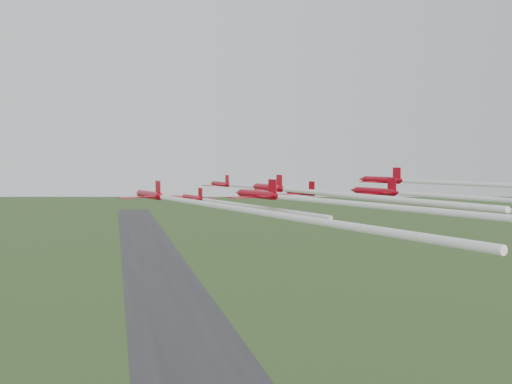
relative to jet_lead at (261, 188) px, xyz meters
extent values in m
cube|color=#303032|center=(-2.60, 195.10, -55.76)|extent=(38.00, 900.00, 0.04)
cylinder|color=#B30416|center=(-3.91, 18.00, 0.03)|extent=(2.64, 7.83, 1.01)
cone|color=#B30416|center=(-4.91, 22.61, 0.03)|extent=(1.34, 1.83, 1.01)
cone|color=#B30416|center=(-2.96, 13.65, 0.03)|extent=(1.13, 1.27, 0.92)
ellipsoid|color=black|center=(-4.30, 19.79, 0.40)|extent=(0.56, 0.93, 0.29)
cube|color=#B30416|center=(-3.75, 17.28, -0.20)|extent=(8.40, 4.04, 0.09)
cube|color=#B30416|center=(-3.15, 14.50, 0.03)|extent=(3.82, 1.85, 0.07)
cube|color=#B30416|center=(-3.19, 14.68, 1.04)|extent=(0.44, 1.63, 1.83)
cylinder|color=white|center=(3.03, -13.95, -0.02)|extent=(12.31, 54.33, 0.55)
cylinder|color=#B30416|center=(-11.74, 2.77, -1.81)|extent=(2.99, 7.80, 1.01)
cone|color=#B30416|center=(-12.96, 7.34, -1.81)|extent=(1.40, 1.86, 1.01)
cone|color=#B30416|center=(-10.59, -1.53, -1.81)|extent=(1.17, 1.30, 0.92)
ellipsoid|color=black|center=(-12.21, 4.54, -1.44)|extent=(0.60, 0.94, 0.29)
cube|color=#B30416|center=(-11.55, 2.06, -2.04)|extent=(8.42, 4.39, 0.09)
cube|color=#B30416|center=(-10.81, -0.69, -1.81)|extent=(3.83, 2.01, 0.07)
cube|color=#B30416|center=(-10.86, -0.51, -0.80)|extent=(0.51, 1.62, 1.84)
cylinder|color=white|center=(-5.82, -19.41, -1.85)|extent=(9.81, 34.93, 0.55)
cylinder|color=#B30416|center=(9.87, 7.11, -1.27)|extent=(3.17, 8.99, 1.16)
cone|color=#B30416|center=(8.63, 12.40, -1.27)|extent=(1.56, 2.11, 1.16)
cone|color=#B30416|center=(11.04, 2.14, -1.27)|extent=(1.31, 1.47, 1.05)
ellipsoid|color=black|center=(9.39, 9.17, -0.85)|extent=(0.66, 1.08, 0.34)
cube|color=#B30416|center=(10.06, 6.29, -1.53)|extent=(9.65, 4.78, 0.11)
cube|color=#B30416|center=(10.81, 3.11, -1.27)|extent=(4.39, 2.19, 0.08)
cube|color=#B30416|center=(10.76, 3.32, -0.11)|extent=(0.54, 1.87, 2.11)
cylinder|color=white|center=(17.68, -26.20, -1.32)|extent=(13.64, 55.68, 0.63)
cylinder|color=#B30416|center=(-20.20, -12.48, -0.30)|extent=(3.41, 8.82, 1.14)
cone|color=#B30416|center=(-21.60, -7.32, -0.30)|extent=(1.59, 2.10, 1.14)
cone|color=#B30416|center=(-18.88, -17.35, -0.30)|extent=(1.33, 1.47, 1.04)
ellipsoid|color=black|center=(-20.74, -10.48, 0.11)|extent=(0.68, 1.07, 0.33)
cube|color=#B30416|center=(-19.98, -13.29, -0.56)|extent=(9.53, 4.99, 0.10)
cube|color=#B30416|center=(-19.14, -16.40, -0.30)|extent=(4.34, 2.29, 0.08)
cube|color=#B30416|center=(-19.20, -16.19, 0.84)|extent=(0.59, 1.83, 2.08)
cylinder|color=white|center=(-11.58, -44.38, -0.35)|extent=(14.92, 53.12, 0.62)
cylinder|color=#B30416|center=(-1.09, -9.30, 0.43)|extent=(2.78, 8.76, 1.13)
cone|color=#B30416|center=(-2.11, -4.13, 0.43)|extent=(1.46, 2.03, 1.13)
cone|color=#B30416|center=(-0.14, -14.18, 0.43)|extent=(1.24, 1.40, 1.02)
ellipsoid|color=black|center=(-1.49, -7.30, 0.84)|extent=(0.61, 1.04, 0.33)
cube|color=#B30416|center=(-0.94, -10.11, 0.18)|extent=(9.35, 4.35, 0.10)
cube|color=#B30416|center=(-0.32, -13.22, 0.43)|extent=(4.26, 2.00, 0.08)
cube|color=#B30416|center=(-0.36, -13.02, 1.56)|extent=(0.46, 1.83, 2.05)
cylinder|color=white|center=(3.95, -34.99, 0.38)|extent=(8.56, 40.63, 0.61)
cylinder|color=#B30416|center=(22.52, -1.75, 1.28)|extent=(3.39, 9.42, 1.22)
cone|color=#B30416|center=(21.18, 3.78, 1.28)|extent=(1.65, 2.22, 1.22)
cone|color=#B30416|center=(23.78, -6.96, 1.28)|extent=(1.39, 1.55, 1.11)
ellipsoid|color=black|center=(22.00, 0.40, 1.72)|extent=(0.70, 1.13, 0.35)
cube|color=#B30416|center=(22.73, -2.61, 1.00)|extent=(10.13, 5.08, 0.11)
cube|color=#B30416|center=(23.53, -5.94, 1.28)|extent=(4.61, 2.33, 0.09)
cube|color=#B30416|center=(23.48, -5.72, 2.49)|extent=(0.58, 1.96, 2.21)
cylinder|color=white|center=(28.85, -27.92, 1.22)|extent=(10.50, 40.90, 0.66)
cylinder|color=#B30416|center=(-6.60, -23.84, 0.20)|extent=(3.58, 8.52, 1.11)
cone|color=#B30416|center=(-8.13, -18.87, 0.20)|extent=(1.59, 2.06, 1.11)
cone|color=#B30416|center=(-5.17, -28.52, 0.20)|extent=(1.32, 1.45, 1.01)
ellipsoid|color=black|center=(-7.20, -21.91, 0.60)|extent=(0.69, 1.04, 0.32)
cube|color=#B30416|center=(-6.37, -24.61, -0.05)|extent=(9.26, 5.12, 0.10)
cube|color=#B30416|center=(-5.45, -27.60, 0.20)|extent=(4.21, 2.34, 0.08)
cube|color=#B30416|center=(-5.51, -27.41, 1.31)|extent=(0.63, 1.77, 2.02)
cylinder|color=white|center=(3.04, -55.23, 0.15)|extent=(16.67, 52.54, 0.61)
cylinder|color=#B30416|center=(13.56, -17.64, 0.05)|extent=(3.31, 8.43, 1.09)
cone|color=#B30416|center=(12.19, -12.70, 0.05)|extent=(1.53, 2.02, 1.09)
cone|color=#B30416|center=(14.84, -22.28, 0.05)|extent=(1.28, 1.41, 0.99)
ellipsoid|color=black|center=(13.02, -15.72, 0.45)|extent=(0.65, 1.02, 0.32)
cube|color=#B30416|center=(13.77, -18.40, -0.19)|extent=(9.12, 4.83, 0.10)
cube|color=#B30416|center=(14.59, -21.37, 0.05)|extent=(4.15, 2.21, 0.08)
cube|color=#B30416|center=(14.54, -21.18, 1.15)|extent=(0.57, 1.75, 1.99)
cylinder|color=white|center=(19.28, -38.28, 0.00)|extent=(9.16, 31.12, 0.60)
camera|label=1|loc=(-25.16, -97.73, 4.47)|focal=40.00mm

